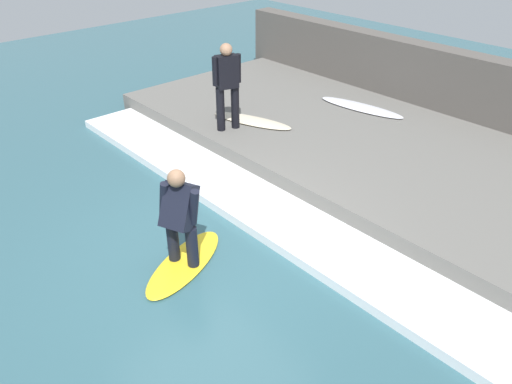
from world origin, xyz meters
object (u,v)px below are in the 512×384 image
Objects in this scene: surfer_waiting_near at (227,82)px; surfboard_spare at (361,107)px; surfer_riding at (180,214)px; surfboard_riding at (184,263)px; surfboard_waiting_near at (252,121)px.

surfboard_spare is (2.79, -1.11, -0.91)m from surfer_waiting_near.
surfer_waiting_near is at bearing 158.35° from surfboard_spare.
surfboard_riding is at bearing 14.04° from surfer_riding.
surfer_riding is 4.15m from surfboard_waiting_near.
surfer_waiting_near reaches higher than surfboard_waiting_near.
surfboard_riding is at bearing -139.08° from surfer_waiting_near.
surfboard_spare is (5.61, 1.34, 0.40)m from surfboard_riding.
surfboard_spare is (5.61, 1.34, -0.42)m from surfer_riding.
surfer_riding is 0.72× the size of surfboard_spare.
surfboard_waiting_near reaches higher than surfboard_riding.
surfboard_riding is at bearing -166.56° from surfboard_spare.
surfboard_riding is 3.96m from surfer_waiting_near.
surfboard_spare is at bearing -24.89° from surfboard_waiting_near.
surfboard_riding is 4.15m from surfboard_waiting_near.
surfboard_spare is at bearing 13.44° from surfboard_riding.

